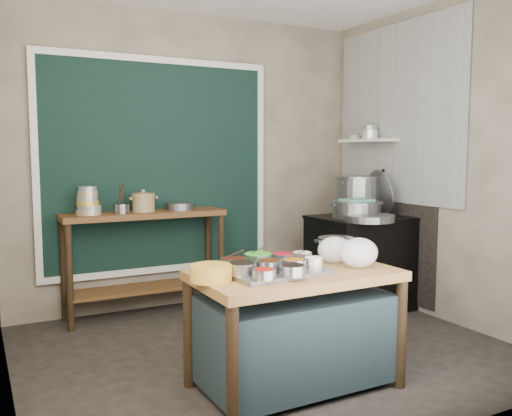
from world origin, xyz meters
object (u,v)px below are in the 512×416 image
stove_block (362,264)px  saucepan (336,247)px  utensil_cup (121,209)px  back_counter (145,264)px  ceramic_crock (143,204)px  steamer (357,210)px  stock_pot (358,195)px  condiment_tray (274,271)px  prep_table (295,329)px  yellow_basin (211,273)px

stove_block → saucepan: saucepan is taller
saucepan → utensil_cup: utensil_cup is taller
back_counter → ceramic_crock: bearing=98.0°
stove_block → saucepan: size_ratio=3.52×
stove_block → saucepan: 1.46m
stove_block → steamer: steamer is taller
stock_pot → steamer: 0.36m
condiment_tray → steamer: 1.92m
back_counter → saucepan: size_ratio=5.67×
utensil_cup → ceramic_crock: (0.21, 0.05, 0.03)m
back_counter → stove_block: bearing=-21.0°
ceramic_crock → stock_pot: (1.99, -0.55, 0.04)m
prep_table → stock_pot: (1.59, 1.40, 0.69)m
condiment_tray → saucepan: bearing=21.6°
steamer → stock_pot: bearing=49.3°
utensil_cup → steamer: bearing=-21.2°
yellow_basin → utensil_cup: (-0.04, 1.91, 0.20)m
yellow_basin → back_counter: bearing=84.9°
stock_pot → steamer: stock_pot is taller
prep_table → ceramic_crock: bearing=101.1°
prep_table → yellow_basin: bearing=-179.8°
prep_table → condiment_tray: condiment_tray is taller
back_counter → ceramic_crock: 0.55m
back_counter → yellow_basin: back_counter is taller
prep_table → utensil_cup: bearing=107.3°
prep_table → stove_block: size_ratio=1.39×
stove_block → utensil_cup: 2.29m
back_counter → condiment_tray: size_ratio=2.41×
back_counter → stove_block: (1.90, -0.73, -0.05)m
yellow_basin → stock_pot: (2.16, 1.40, 0.27)m
prep_table → stock_pot: size_ratio=2.63×
condiment_tray → saucepan: saucepan is taller
condiment_tray → stock_pot: size_ratio=1.27×
back_counter → saucepan: bearing=-62.6°
back_counter → stock_pot: size_ratio=3.05×
saucepan → back_counter: bearing=126.7°
prep_table → saucepan: bearing=26.1°
yellow_basin → steamer: size_ratio=0.51×
yellow_basin → ceramic_crock: bearing=85.0°
condiment_tray → yellow_basin: 0.41m
prep_table → saucepan: 0.70m
prep_table → stove_block: stove_block is taller
condiment_tray → yellow_basin: yellow_basin is taller
yellow_basin → stock_pot: stock_pot is taller
ceramic_crock → back_counter: bearing=-82.0°
stock_pot → utensil_cup: bearing=167.1°
utensil_cup → ceramic_crock: 0.22m
stove_block → steamer: (-0.14, -0.07, 0.53)m
steamer → condiment_tray: bearing=-143.0°
saucepan → stock_pot: size_ratio=0.54×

